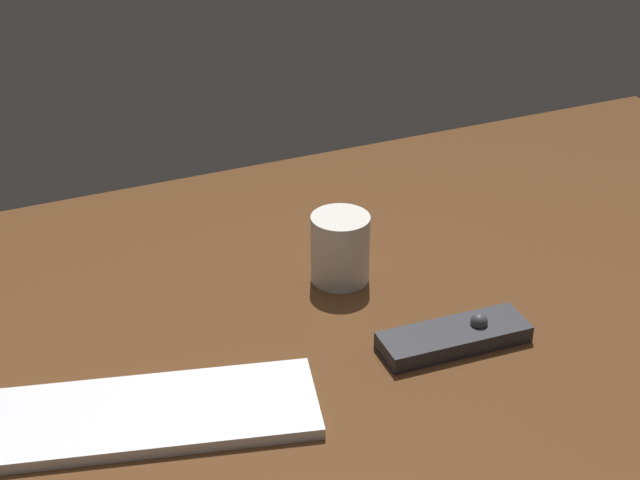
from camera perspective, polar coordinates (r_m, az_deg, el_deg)
The scene contains 4 objects.
desk at distance 114.40cm, azimuth 4.52°, elevation -4.02°, with size 140.00×84.00×2.00cm, color brown.
keyboard at distance 97.47cm, azimuth -11.14°, elevation -10.21°, with size 36.76×11.51×1.26cm, color white.
media_remote at distance 106.66cm, azimuth 7.99°, elevation -5.69°, with size 16.98×6.27×3.28cm.
coffee_mug at distance 115.51cm, azimuth 1.20°, elevation -0.49°, with size 7.12×7.12×8.55cm, color silver.
Camera 1 is at (-46.46, -83.40, 64.04)cm, focal length 54.02 mm.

